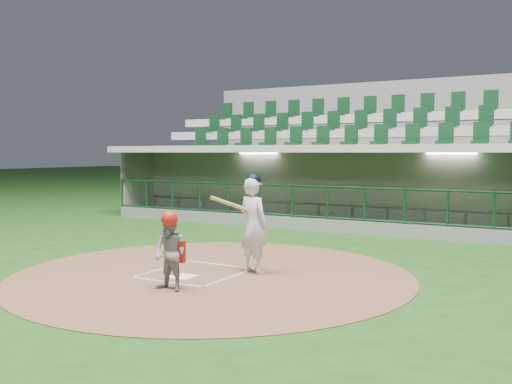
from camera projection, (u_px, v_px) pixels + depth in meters
ground at (205, 271)px, 10.61m from camera, size 120.00×120.00×0.00m
dirt_circle at (212, 274)px, 10.29m from camera, size 7.20×7.20×0.01m
home_plate at (182, 277)px, 10.00m from camera, size 0.43×0.43×0.02m
batter_box_chalk at (196, 273)px, 10.35m from camera, size 1.55×1.80×0.01m
dugout_structure at (353, 193)px, 17.30m from camera, size 16.40×3.70×3.00m
seating_deck at (381, 174)px, 19.99m from camera, size 17.00×6.72×5.15m
batter at (253, 223)px, 10.32m from camera, size 0.90×0.92×1.82m
catcher at (170, 251)px, 9.00m from camera, size 0.61×0.50×1.28m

